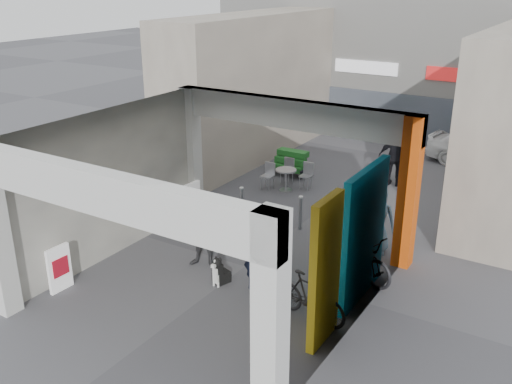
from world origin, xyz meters
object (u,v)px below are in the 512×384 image
Objects in this scene: man_back_turned at (204,235)px; bicycle_rear at (310,297)px; man_elderly at (377,219)px; produce_stand at (290,166)px; border_collie at (219,273)px; bicycle_front at (355,255)px; white_van at (485,149)px; man_crates at (396,158)px; cafe_set at (287,178)px; man_with_dog at (257,254)px.

man_back_turned is 3.06m from bicycle_rear.
man_elderly reaches higher than bicycle_rear.
man_elderly is (3.02, 2.74, 0.06)m from man_back_turned.
border_collie is (2.10, -7.07, -0.05)m from produce_stand.
bicycle_front is 9.53m from white_van.
man_back_turned is 0.87× the size of man_crates.
bicycle_front reaches higher than bicycle_rear.
white_van is (4.79, 5.33, 0.36)m from cafe_set.
border_collie is 0.98m from man_with_dog.
man_with_dog is at bearing 153.72° from bicycle_front.
white_van is at bearing 48.08° from cafe_set.
produce_stand is (-0.45, 1.07, 0.03)m from cafe_set.
cafe_set is 6.22m from border_collie.
man_elderly reaches higher than man_with_dog.
bicycle_front is (0.05, -1.38, -0.33)m from man_elderly.
bicycle_rear is at bearing -111.90° from man_elderly.
produce_stand is at bearing 9.14° from man_crates.
bicycle_front is (3.07, 1.36, -0.27)m from man_back_turned.
bicycle_front is (2.35, 1.83, 0.25)m from border_collie.
bicycle_front is (4.45, -5.23, 0.20)m from produce_stand.
man_elderly is (1.52, 2.94, 0.05)m from man_with_dog.
man_back_turned is (1.38, -6.59, 0.47)m from produce_stand.
produce_stand is at bearing 137.58° from white_van.
man_elderly is 4.86m from man_crates.
man_elderly is at bearing 7.58° from bicycle_rear.
man_with_dog is 3.31m from man_elderly.
produce_stand is 0.73× the size of man_elderly.
man_elderly is at bearing -35.10° from cafe_set.
white_van reaches higher than bicycle_front.
cafe_set is 5.77m from bicycle_front.
bicycle_front is (4.00, -4.16, 0.23)m from cafe_set.
man_crates is (3.23, 0.87, 0.59)m from produce_stand.
man_back_turned is 0.42× the size of white_van.
white_van is (2.36, 11.05, -0.15)m from man_with_dog.
man_with_dog reaches higher than produce_stand.
cafe_set is 4.86m from man_elderly.
man_crates is at bearing 101.05° from border_collie.
man_back_turned is at bearing 86.18° from bicycle_rear.
produce_stand is 1.80× the size of border_collie.
man_elderly is 0.45× the size of white_van.
produce_stand is at bearing 39.45° from bicycle_rear.
man_back_turned is (-0.72, 0.48, 0.52)m from border_collie.
man_back_turned is at bearing -80.34° from produce_stand.
man_elderly is at bearing 27.63° from man_back_turned.
border_collie is 2.99m from bicycle_front.
produce_stand is 0.68× the size of man_crates.
cafe_set reaches higher than produce_stand.
white_van is at bearing -119.38° from man_with_dog.
bicycle_rear is at bearing 91.92° from man_crates.
bicycle_front reaches higher than produce_stand.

